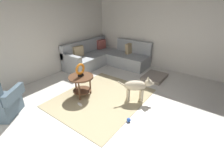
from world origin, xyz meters
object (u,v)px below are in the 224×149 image
(dog, at_px, (137,87))
(torus_sculpture, at_px, (80,70))
(sectional_couch, at_px, (106,57))
(dog_toy_ball, at_px, (129,120))
(dog_toy_bone, at_px, (80,104))
(side_table, at_px, (81,81))
(dog_bed_mat, at_px, (155,77))

(dog, bearing_deg, torus_sculpture, -99.13)
(sectional_couch, distance_m, dog_toy_ball, 3.19)
(dog_toy_ball, bearing_deg, sectional_couch, 46.33)
(torus_sculpture, relative_size, dog_toy_bone, 1.81)
(side_table, xyz_separation_m, dog_toy_ball, (-0.15, -1.44, -0.38))
(sectional_couch, height_order, torus_sculpture, sectional_couch)
(torus_sculpture, xyz_separation_m, dog_bed_mat, (2.03, -1.08, -0.67))
(side_table, height_order, dog_bed_mat, side_table)
(dog_bed_mat, relative_size, dog_toy_bone, 4.44)
(torus_sculpture, distance_m, dog_bed_mat, 2.40)
(dog_bed_mat, distance_m, dog_toy_ball, 2.21)
(dog_toy_ball, relative_size, dog_toy_bone, 0.46)
(sectional_couch, xyz_separation_m, side_table, (-2.04, -0.85, 0.12))
(dog_toy_bone, bearing_deg, torus_sculpture, 37.83)
(side_table, relative_size, dog_toy_bone, 3.33)
(torus_sculpture, relative_size, dog, 0.45)
(sectional_couch, xyz_separation_m, dog_toy_bone, (-2.39, -1.12, -0.26))
(dog_toy_ball, bearing_deg, dog_bed_mat, 9.44)
(dog_bed_mat, xyz_separation_m, dog, (-1.42, -0.12, 0.33))
(dog_bed_mat, relative_size, dog_toy_ball, 9.75)
(side_table, bearing_deg, dog_toy_ball, -95.88)
(dog_toy_ball, bearing_deg, dog, 17.55)
(side_table, distance_m, torus_sculpture, 0.29)
(torus_sculpture, height_order, dog, torus_sculpture)
(dog_toy_ball, bearing_deg, torus_sculpture, 84.12)
(dog_bed_mat, bearing_deg, sectional_couch, 89.64)
(side_table, bearing_deg, dog_toy_bone, -142.17)
(dog, relative_size, dog_toy_bone, 3.98)
(torus_sculpture, xyz_separation_m, dog_toy_bone, (-0.34, -0.27, -0.68))
(dog, bearing_deg, dog_toy_bone, -80.55)
(side_table, xyz_separation_m, torus_sculpture, (0.00, -0.00, 0.29))
(dog_bed_mat, height_order, dog, dog)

